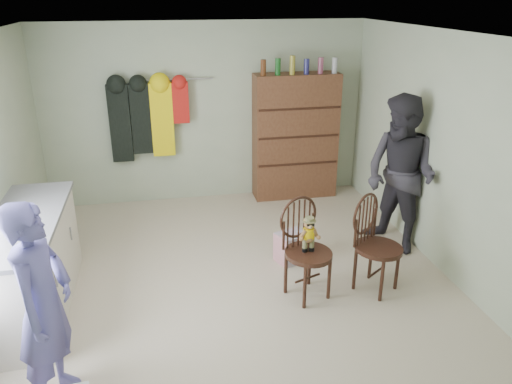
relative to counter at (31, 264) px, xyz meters
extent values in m
plane|color=beige|center=(1.95, 0.00, -0.47)|extent=(5.00, 5.00, 0.00)
plane|color=#B4BFA0|center=(1.95, 2.50, 0.78)|extent=(4.50, 0.00, 4.50)
plane|color=#B4BFA0|center=(4.20, 0.00, 0.78)|extent=(0.00, 5.00, 5.00)
plane|color=white|center=(1.95, 0.00, 2.03)|extent=(5.00, 5.00, 0.00)
cube|color=silver|center=(0.00, 0.00, -0.02)|extent=(0.60, 1.80, 0.90)
cube|color=slate|center=(0.00, 0.00, 0.45)|extent=(0.64, 1.86, 0.04)
cylinder|color=#99999E|center=(0.31, -0.45, 0.07)|extent=(0.02, 0.02, 0.14)
cylinder|color=#99999E|center=(0.31, 0.45, 0.07)|extent=(0.02, 0.02, 0.14)
cylinder|color=#341C12|center=(2.62, -0.33, 0.00)|extent=(0.59, 0.59, 0.05)
cylinder|color=#341C12|center=(2.53, -0.53, -0.25)|extent=(0.04, 0.04, 0.45)
cylinder|color=#341C12|center=(2.81, -0.42, -0.25)|extent=(0.04, 0.04, 0.45)
cylinder|color=#341C12|center=(2.42, -0.23, -0.25)|extent=(0.04, 0.04, 0.45)
cylinder|color=#341C12|center=(2.70, -0.13, -0.25)|extent=(0.04, 0.04, 0.45)
torus|color=#341C12|center=(2.55, -0.16, 0.33)|extent=(0.42, 0.19, 0.44)
cylinder|color=#341C12|center=(2.39, -0.24, 0.18)|extent=(0.03, 0.03, 0.30)
cylinder|color=#341C12|center=(2.72, -0.11, 0.18)|extent=(0.03, 0.03, 0.30)
cylinder|color=yellow|center=(2.62, -0.31, 0.22)|extent=(0.11, 0.11, 0.11)
cylinder|color=#475128|center=(2.62, -0.31, 0.11)|extent=(0.07, 0.07, 0.17)
sphere|color=#9E7042|center=(2.62, -0.31, 0.32)|extent=(0.10, 0.10, 0.10)
cylinder|color=#475128|center=(2.62, -0.31, 0.37)|extent=(0.09, 0.09, 0.03)
cube|color=black|center=(2.62, -0.36, 0.33)|extent=(0.07, 0.01, 0.02)
cylinder|color=#341C12|center=(3.34, -0.35, 0.00)|extent=(0.62, 0.62, 0.04)
cylinder|color=#341C12|center=(3.30, -0.56, -0.25)|extent=(0.04, 0.04, 0.45)
cylinder|color=#341C12|center=(3.55, -0.39, -0.25)|extent=(0.04, 0.04, 0.45)
cylinder|color=#341C12|center=(3.12, -0.31, -0.25)|extent=(0.04, 0.04, 0.45)
cylinder|color=#341C12|center=(3.37, -0.13, -0.25)|extent=(0.04, 0.04, 0.45)
torus|color=#341C12|center=(3.23, -0.20, 0.32)|extent=(0.37, 0.27, 0.44)
cylinder|color=#341C12|center=(3.09, -0.32, 0.17)|extent=(0.03, 0.03, 0.30)
cylinder|color=#341C12|center=(3.39, -0.11, 0.17)|extent=(0.03, 0.03, 0.30)
cube|color=#E57278|center=(2.64, 0.38, -0.30)|extent=(0.39, 0.35, 0.34)
imported|color=#58549A|center=(0.39, -1.25, 0.33)|extent=(0.50, 0.65, 1.60)
imported|color=#2D2B33|center=(3.93, 0.47, 0.44)|extent=(1.01, 1.10, 1.83)
cube|color=brown|center=(3.20, 2.30, 0.43)|extent=(1.20, 0.38, 1.80)
cube|color=#341C12|center=(3.20, 2.11, 0.08)|extent=(1.16, 0.02, 0.03)
cube|color=#341C12|center=(3.20, 2.11, 0.48)|extent=(1.16, 0.02, 0.03)
cube|color=#341C12|center=(3.20, 2.11, 0.88)|extent=(1.16, 0.02, 0.03)
cylinder|color=#592D14|center=(2.70, 2.20, 1.43)|extent=(0.07, 0.07, 0.21)
cylinder|color=#19591E|center=(2.90, 2.20, 1.44)|extent=(0.07, 0.07, 0.22)
cylinder|color=#A59933|center=(3.10, 2.20, 1.45)|extent=(0.07, 0.07, 0.25)
cylinder|color=navy|center=(3.30, 2.20, 1.43)|extent=(0.07, 0.07, 0.21)
cylinder|color=#8C3F59|center=(3.50, 2.20, 1.44)|extent=(0.07, 0.07, 0.22)
cylinder|color=#B2B2B7|center=(3.70, 2.20, 1.43)|extent=(0.07, 0.07, 0.21)
cylinder|color=#99999E|center=(1.55, 2.44, 1.28)|extent=(1.00, 0.02, 0.02)
cube|color=black|center=(0.77, 2.38, 0.72)|extent=(0.28, 0.10, 1.05)
cube|color=black|center=(1.05, 2.38, 0.77)|extent=(0.26, 0.10, 0.95)
cube|color=yellow|center=(1.33, 2.38, 0.75)|extent=(0.30, 0.10, 1.00)
cube|color=red|center=(1.59, 2.38, 0.97)|extent=(0.22, 0.10, 0.55)
camera|label=1|loc=(1.27, -4.42, 2.38)|focal=35.00mm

